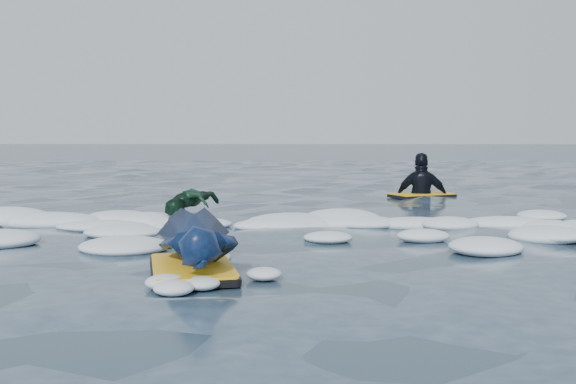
# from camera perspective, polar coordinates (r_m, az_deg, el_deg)

# --- Properties ---
(ground) EXTENTS (120.00, 120.00, 0.00)m
(ground) POSITION_cam_1_polar(r_m,az_deg,el_deg) (7.26, 1.88, -4.42)
(ground) COLOR #162435
(ground) RESTS_ON ground
(foam_band) EXTENTS (12.00, 3.10, 0.30)m
(foam_band) POSITION_cam_1_polar(r_m,az_deg,el_deg) (8.28, 1.74, -3.28)
(foam_band) COLOR white
(foam_band) RESTS_ON ground
(prone_woman_unit) EXTENTS (0.98, 1.89, 0.47)m
(prone_woman_unit) POSITION_cam_1_polar(r_m,az_deg,el_deg) (6.11, -7.29, -3.89)
(prone_woman_unit) COLOR black
(prone_woman_unit) RESTS_ON ground
(prone_child_unit) EXTENTS (0.83, 1.20, 0.42)m
(prone_child_unit) POSITION_cam_1_polar(r_m,az_deg,el_deg) (9.36, -7.63, -1.05)
(prone_child_unit) COLOR black
(prone_child_unit) RESTS_ON ground
(waiting_rider_unit) EXTENTS (1.25, 1.02, 1.64)m
(waiting_rider_unit) POSITION_cam_1_polar(r_m,az_deg,el_deg) (12.87, 10.53, -0.57)
(waiting_rider_unit) COLOR black
(waiting_rider_unit) RESTS_ON ground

